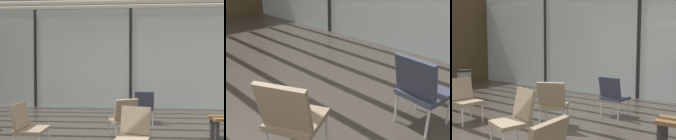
# 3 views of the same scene
# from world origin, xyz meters

# --- Properties ---
(glass_curtain_wall) EXTENTS (14.00, 0.08, 3.57)m
(glass_curtain_wall) POSITION_xyz_m (0.00, 5.20, 1.79)
(glass_curtain_wall) COLOR silver
(glass_curtain_wall) RESTS_ON ground
(window_mullion_0) EXTENTS (0.10, 0.12, 3.57)m
(window_mullion_0) POSITION_xyz_m (-3.50, 5.20, 1.79)
(window_mullion_0) COLOR black
(window_mullion_0) RESTS_ON ground
(window_mullion_1) EXTENTS (0.10, 0.12, 3.57)m
(window_mullion_1) POSITION_xyz_m (0.00, 5.20, 1.79)
(window_mullion_1) COLOR black
(window_mullion_1) RESTS_ON ground
(lounge_chair_1) EXTENTS (0.60, 0.63, 0.87)m
(lounge_chair_1) POSITION_xyz_m (-0.05, 0.57, 0.49)
(lounge_chair_1) COLOR #7F705B
(lounge_chair_1) RESTS_ON ground
(lounge_chair_3) EXTENTS (0.54, 0.50, 0.87)m
(lounge_chair_3) POSITION_xyz_m (-1.91, 0.89, 0.49)
(lounge_chair_3) COLOR #7F705B
(lounge_chair_3) RESTS_ON ground
(lounge_chair_4) EXTENTS (0.53, 0.57, 0.87)m
(lounge_chair_4) POSITION_xyz_m (0.31, 2.94, 0.49)
(lounge_chair_4) COLOR #33384C
(lounge_chair_4) RESTS_ON ground
(lounge_chair_6) EXTENTS (0.66, 0.68, 0.87)m
(lounge_chair_6) POSITION_xyz_m (-0.23, 1.61, 0.49)
(lounge_chair_6) COLOR #7F705B
(lounge_chair_6) RESTS_ON ground
(trash_bin) EXTENTS (0.38, 0.38, 0.86)m
(trash_bin) POSITION_xyz_m (-3.69, 2.00, 0.43)
(trash_bin) COLOR slate
(trash_bin) RESTS_ON ground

